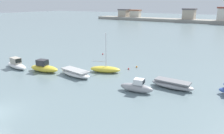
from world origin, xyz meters
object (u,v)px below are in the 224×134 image
(moored_boat_0, at_px, (16,64))
(mooring_buoy_2, at_px, (137,67))
(moored_boat_1, at_px, (44,68))
(mooring_buoy_1, at_px, (129,69))
(moored_boat_2, at_px, (75,73))
(moored_boat_5, at_px, (172,84))
(moored_boat_3, at_px, (105,69))
(mooring_buoy_4, at_px, (103,54))
(moored_boat_4, at_px, (137,87))

(moored_boat_0, relative_size, mooring_buoy_2, 19.47)
(moored_boat_1, height_order, mooring_buoy_1, moored_boat_1)
(moored_boat_0, bearing_deg, mooring_buoy_1, 38.08)
(moored_boat_2, height_order, moored_boat_5, moored_boat_5)
(moored_boat_3, xyz_separation_m, moored_boat_5, (10.11, -0.73, -0.01))
(mooring_buoy_1, bearing_deg, mooring_buoy_2, 71.20)
(moored_boat_5, xyz_separation_m, mooring_buoy_4, (-16.95, 9.67, -0.32))
(mooring_buoy_2, bearing_deg, moored_boat_4, -62.97)
(moored_boat_2, bearing_deg, mooring_buoy_4, 116.50)
(mooring_buoy_1, bearing_deg, moored_boat_3, -125.98)
(moored_boat_1, xyz_separation_m, mooring_buoy_1, (9.81, 7.65, -0.49))
(mooring_buoy_1, relative_size, mooring_buoy_2, 0.94)
(moored_boat_3, distance_m, mooring_buoy_4, 11.26)
(moored_boat_0, distance_m, mooring_buoy_2, 18.55)
(mooring_buoy_4, bearing_deg, mooring_buoy_1, -33.36)
(moored_boat_4, relative_size, moored_boat_5, 0.78)
(mooring_buoy_2, bearing_deg, moored_boat_0, -146.03)
(moored_boat_3, relative_size, moored_boat_4, 1.43)
(mooring_buoy_4, bearing_deg, moored_boat_2, -70.88)
(moored_boat_4, distance_m, mooring_buoy_2, 9.70)
(moored_boat_1, height_order, mooring_buoy_4, moored_boat_1)
(moored_boat_2, distance_m, moored_boat_4, 9.62)
(mooring_buoy_1, xyz_separation_m, mooring_buoy_4, (-9.02, 5.94, 0.00))
(moored_boat_4, height_order, moored_boat_5, moored_boat_4)
(moored_boat_2, relative_size, mooring_buoy_4, 21.69)
(mooring_buoy_1, distance_m, mooring_buoy_4, 10.80)
(moored_boat_2, distance_m, mooring_buoy_2, 9.76)
(moored_boat_0, height_order, moored_boat_1, moored_boat_1)
(moored_boat_1, xyz_separation_m, moored_boat_5, (17.74, 3.92, -0.16))
(moored_boat_2, relative_size, moored_boat_4, 1.40)
(moored_boat_1, bearing_deg, mooring_buoy_4, 77.12)
(moored_boat_4, xyz_separation_m, mooring_buoy_2, (-4.40, 8.63, -0.45))
(moored_boat_2, bearing_deg, moored_boat_1, -161.48)
(moored_boat_1, distance_m, moored_boat_5, 18.17)
(mooring_buoy_1, bearing_deg, moored_boat_1, -142.05)
(moored_boat_2, height_order, moored_boat_3, moored_boat_3)
(moored_boat_4, distance_m, mooring_buoy_4, 19.06)
(moored_boat_1, relative_size, mooring_buoy_2, 18.52)
(moored_boat_3, height_order, mooring_buoy_1, moored_boat_3)
(moored_boat_4, distance_m, mooring_buoy_1, 8.60)
(moored_boat_0, xyz_separation_m, mooring_buoy_2, (15.38, 10.36, -0.43))
(moored_boat_4, relative_size, mooring_buoy_1, 16.10)
(moored_boat_3, bearing_deg, mooring_buoy_2, 38.30)
(mooring_buoy_1, height_order, mooring_buoy_4, mooring_buoy_4)
(moored_boat_1, xyz_separation_m, moored_boat_3, (7.63, 4.65, -0.15))
(moored_boat_1, relative_size, mooring_buoy_4, 19.09)
(moored_boat_0, bearing_deg, mooring_buoy_4, 75.95)
(moored_boat_1, relative_size, moored_boat_2, 0.88)
(moored_boat_2, height_order, mooring_buoy_4, moored_boat_2)
(moored_boat_0, bearing_deg, moored_boat_5, 19.97)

